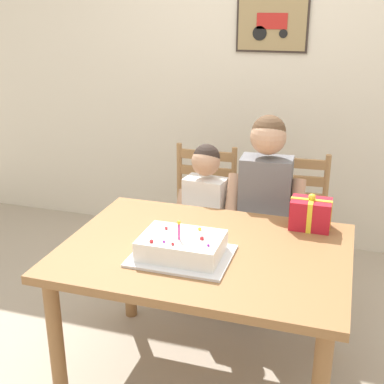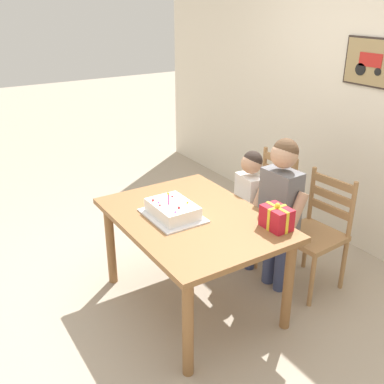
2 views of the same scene
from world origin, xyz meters
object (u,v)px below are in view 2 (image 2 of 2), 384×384
Objects in this scene: birthday_cake at (173,210)px; chair_left at (264,205)px; dining_table at (193,229)px; gift_box_red_large at (277,218)px; chair_right at (316,233)px; child_older at (280,201)px; child_younger at (249,199)px.

chair_left is at bearing 102.21° from birthday_cake.
gift_box_red_large reaches higher than dining_table.
chair_right is (-0.14, 0.57, -0.35)m from gift_box_red_large.
gift_box_red_large is 0.41m from child_older.
chair_right is at bearing 70.63° from birthday_cake.
chair_left is 0.60m from chair_right.
child_older reaches higher than chair_right.
child_younger is at bearing 105.90° from dining_table.
birthday_cake reaches higher than dining_table.
child_older reaches higher than chair_left.
child_younger is (-0.35, 0.00, -0.12)m from child_older.
chair_right is at bearing 63.39° from child_older.
chair_left is at bearing 149.72° from child_older.
chair_right is at bearing 28.99° from child_younger.
chair_left reaches higher than dining_table.
dining_table is 6.47× the size of gift_box_red_large.
gift_box_red_large is at bearing 43.90° from birthday_cake.
dining_table is 1.44× the size of chair_right.
dining_table is at bearing -103.67° from child_older.
child_younger is (-0.63, 0.29, -0.18)m from gift_box_red_large.
birthday_cake is (-0.07, -0.12, 0.15)m from dining_table.
dining_table is 0.20m from birthday_cake.
gift_box_red_large is at bearing -75.94° from chair_right.
birthday_cake is 1.17m from chair_right.
dining_table is 1.01m from chair_left.
chair_left is 1.00× the size of chair_right.
child_older is at bearing 76.33° from dining_table.
birthday_cake reaches higher than gift_box_red_large.
dining_table is 1.44× the size of chair_left.
birthday_cake is 0.36× the size of child_older.
chair_left is 0.74× the size of child_older.
gift_box_red_large is at bearing -37.25° from chair_left.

